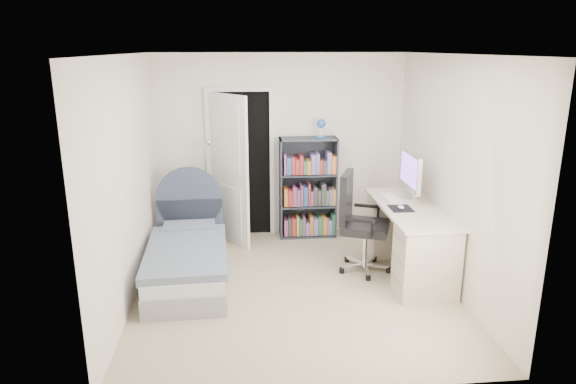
{
  "coord_description": "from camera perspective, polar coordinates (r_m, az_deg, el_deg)",
  "views": [
    {
      "loc": [
        -0.56,
        -5.14,
        2.57
      ],
      "look_at": [
        -0.03,
        0.35,
        1.0
      ],
      "focal_mm": 32.0,
      "sensor_mm": 36.0,
      "label": 1
    }
  ],
  "objects": [
    {
      "name": "bookcase",
      "position": [
        7.1,
        2.32,
        -0.01
      ],
      "size": [
        0.78,
        0.33,
        1.65
      ],
      "color": "#323945",
      "rests_on": "ground"
    },
    {
      "name": "nightstand",
      "position": [
        7.14,
        -9.95,
        -2.49
      ],
      "size": [
        0.36,
        0.36,
        0.54
      ],
      "color": "tan",
      "rests_on": "ground"
    },
    {
      "name": "floor_lamp",
      "position": [
        7.03,
        -8.83,
        -0.84
      ],
      "size": [
        0.2,
        0.2,
        1.41
      ],
      "color": "silver",
      "rests_on": "ground"
    },
    {
      "name": "office_chair",
      "position": [
        6.05,
        7.75,
        -2.82
      ],
      "size": [
        0.68,
        0.69,
        1.18
      ],
      "color": "silver",
      "rests_on": "ground"
    },
    {
      "name": "bed",
      "position": [
        6.01,
        -11.06,
        -7.13
      ],
      "size": [
        0.93,
        1.86,
        1.12
      ],
      "color": "gray",
      "rests_on": "ground"
    },
    {
      "name": "desk",
      "position": [
        6.15,
        13.24,
        -4.84
      ],
      "size": [
        0.67,
        1.66,
        1.36
      ],
      "color": "beige",
      "rests_on": "ground"
    },
    {
      "name": "room_shell",
      "position": [
        5.34,
        0.73,
        1.53
      ],
      "size": [
        3.5,
        3.7,
        2.6
      ],
      "color": "tan",
      "rests_on": "ground"
    },
    {
      "name": "door",
      "position": [
        6.88,
        -6.13,
        2.86
      ],
      "size": [
        0.92,
        0.68,
        2.06
      ],
      "color": "black",
      "rests_on": "ground"
    }
  ]
}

